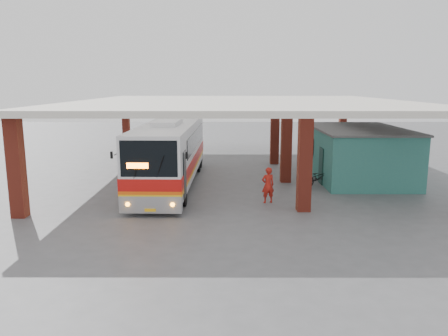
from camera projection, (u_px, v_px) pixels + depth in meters
name	position (u px, v px, depth m)	size (l,w,h in m)	color
ground	(236.00, 194.00, 22.94)	(90.00, 90.00, 0.00)	#515154
brick_columns	(257.00, 141.00, 27.44)	(20.10, 21.60, 4.35)	#9A3121
canopy_roof	(242.00, 103.00, 28.48)	(21.00, 23.00, 0.30)	silver
shop_building	(357.00, 153.00, 26.56)	(5.20, 8.20, 3.11)	#2B6D68
coach_bus	(171.00, 152.00, 24.76)	(3.01, 13.07, 3.79)	silver
motorcycle	(319.00, 177.00, 24.44)	(0.74, 2.13, 1.12)	black
pedestrian	(268.00, 185.00, 21.14)	(0.64, 0.42, 1.76)	red
red_chair	(311.00, 165.00, 28.94)	(0.50, 0.50, 0.87)	red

